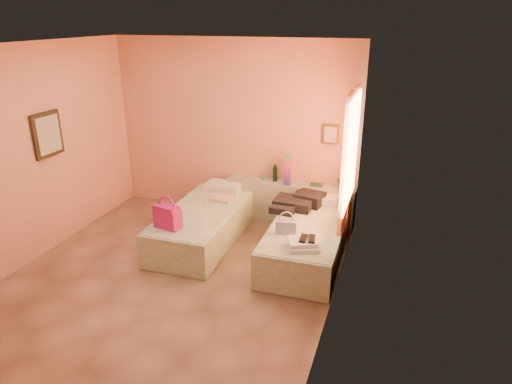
% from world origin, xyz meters
% --- Properties ---
extents(ground, '(4.50, 4.50, 0.00)m').
position_xyz_m(ground, '(0.00, 0.00, 0.00)').
color(ground, '#A18060').
rests_on(ground, ground).
extents(room_walls, '(4.02, 4.51, 2.81)m').
position_xyz_m(room_walls, '(0.21, 0.57, 1.79)').
color(room_walls, '#E8977B').
rests_on(room_walls, ground).
extents(headboard_ledge, '(2.05, 0.30, 0.65)m').
position_xyz_m(headboard_ledge, '(0.98, 2.10, 0.33)').
color(headboard_ledge, '#9DA98B').
rests_on(headboard_ledge, ground).
extents(bed_left, '(0.93, 2.01, 0.50)m').
position_xyz_m(bed_left, '(-0.04, 1.05, 0.25)').
color(bed_left, beige).
rests_on(bed_left, ground).
extents(bed_right, '(0.93, 2.01, 0.50)m').
position_xyz_m(bed_right, '(1.50, 1.05, 0.25)').
color(bed_right, beige).
rests_on(bed_right, ground).
extents(water_bottle, '(0.09, 0.09, 0.26)m').
position_xyz_m(water_bottle, '(0.73, 2.13, 0.78)').
color(water_bottle, '#13351F').
rests_on(water_bottle, headboard_ledge).
extents(rainbow_box, '(0.12, 0.12, 0.47)m').
position_xyz_m(rainbow_box, '(0.95, 2.05, 0.88)').
color(rainbow_box, '#B8166A').
rests_on(rainbow_box, headboard_ledge).
extents(small_dish, '(0.17, 0.17, 0.03)m').
position_xyz_m(small_dish, '(0.55, 2.17, 0.67)').
color(small_dish, '#46815A').
rests_on(small_dish, headboard_ledge).
extents(green_book, '(0.19, 0.14, 0.03)m').
position_xyz_m(green_book, '(1.39, 2.12, 0.67)').
color(green_book, '#26462E').
rests_on(green_book, headboard_ledge).
extents(flower_vase, '(0.26, 0.26, 0.28)m').
position_xyz_m(flower_vase, '(1.82, 2.05, 0.79)').
color(flower_vase, silver).
rests_on(flower_vase, headboard_ledge).
extents(magenta_handbag, '(0.37, 0.25, 0.32)m').
position_xyz_m(magenta_handbag, '(-0.22, 0.37, 0.66)').
color(magenta_handbag, '#B8166A').
rests_on(magenta_handbag, bed_left).
extents(khaki_garment, '(0.31, 0.25, 0.05)m').
position_xyz_m(khaki_garment, '(0.10, 1.46, 0.53)').
color(khaki_garment, tan).
rests_on(khaki_garment, bed_left).
extents(clothes_pile, '(0.63, 0.63, 0.17)m').
position_xyz_m(clothes_pile, '(1.23, 1.53, 0.59)').
color(clothes_pile, black).
rests_on(clothes_pile, bed_right).
extents(blue_handbag, '(0.28, 0.17, 0.17)m').
position_xyz_m(blue_handbag, '(1.29, 0.70, 0.58)').
color(blue_handbag, '#41549D').
rests_on(blue_handbag, bed_right).
extents(towel_stack, '(0.44, 0.41, 0.10)m').
position_xyz_m(towel_stack, '(1.60, 0.37, 0.55)').
color(towel_stack, silver).
rests_on(towel_stack, bed_right).
extents(sandal_pair, '(0.17, 0.22, 0.02)m').
position_xyz_m(sandal_pair, '(1.63, 0.41, 0.61)').
color(sandal_pair, black).
rests_on(sandal_pair, towel_stack).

